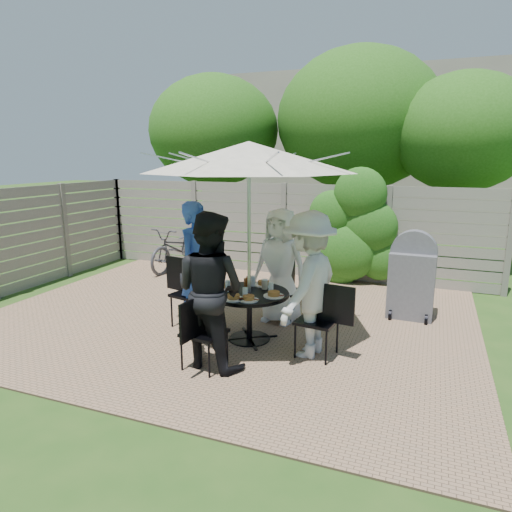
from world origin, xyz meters
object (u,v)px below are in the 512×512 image
at_px(plate_left, 226,286).
at_px(glass_left, 228,286).
at_px(chair_front, 204,347).
at_px(person_front, 210,291).
at_px(person_back, 280,266).
at_px(chair_left, 191,307).
at_px(plate_right, 274,295).
at_px(syrup_jug, 247,284).
at_px(person_right, 309,285).
at_px(plate_back, 263,284).
at_px(glass_back, 253,281).
at_px(chair_back, 284,302).
at_px(patio_table, 249,307).
at_px(plate_front, 234,298).
at_px(glass_front, 245,293).
at_px(person_left, 198,267).
at_px(plate_extra, 249,299).
at_px(bicycle, 179,248).
at_px(umbrella, 249,157).
at_px(bbq_grill, 412,278).
at_px(glass_right, 271,288).
at_px(coffee_cup, 265,285).
at_px(chair_right, 318,335).

relative_size(plate_left, glass_left, 1.86).
distance_m(chair_front, person_front, 0.64).
distance_m(person_back, chair_left, 1.38).
height_order(plate_left, plate_right, same).
distance_m(plate_right, syrup_jug, 0.43).
height_order(person_right, syrup_jug, person_right).
bearing_deg(person_right, person_back, -135.00).
height_order(plate_back, glass_back, glass_back).
xyz_separation_m(chair_back, person_front, (-0.31, -1.77, 0.63)).
bearing_deg(patio_table, chair_front, -100.02).
relative_size(plate_front, glass_front, 1.86).
relative_size(person_left, person_front, 1.00).
xyz_separation_m(chair_left, glass_left, (0.68, -0.23, 0.44)).
distance_m(plate_left, glass_back, 0.37).
bearing_deg(plate_left, person_front, -76.62).
xyz_separation_m(plate_extra, glass_back, (-0.18, 0.60, 0.05)).
xyz_separation_m(glass_back, glass_front, (0.12, -0.55, 0.00)).
relative_size(plate_back, plate_front, 1.00).
bearing_deg(glass_left, person_front, -80.37).
bearing_deg(bicycle, plate_front, -44.66).
height_order(plate_back, plate_right, same).
distance_m(umbrella, plate_back, 1.71).
xyz_separation_m(chair_front, bbq_grill, (2.07, 2.64, 0.34)).
height_order(chair_front, syrup_jug, chair_front).
height_order(chair_front, person_right, person_right).
height_order(plate_extra, bicycle, bicycle).
xyz_separation_m(plate_back, glass_back, (-0.12, -0.08, 0.05)).
xyz_separation_m(glass_left, glass_right, (0.55, 0.12, 0.00)).
bearing_deg(plate_right, glass_front, -144.56).
distance_m(glass_left, coffee_cup, 0.48).
xyz_separation_m(glass_back, bicycle, (-2.77, 2.72, -0.27)).
distance_m(chair_left, plate_left, 0.72).
relative_size(chair_back, chair_left, 0.90).
bearing_deg(person_left, umbrella, -90.00).
height_order(patio_table, person_right, person_right).
relative_size(person_front, glass_right, 12.81).
bearing_deg(bicycle, plate_left, -44.05).
relative_size(plate_extra, glass_right, 1.71).
bearing_deg(plate_right, coffee_cup, 129.70).
height_order(chair_left, plate_left, chair_left).
bearing_deg(glass_right, coffee_cup, 134.14).
bearing_deg(plate_right, person_front, -123.51).
height_order(plate_back, coffee_cup, coffee_cup).
height_order(plate_back, plate_extra, same).
bearing_deg(person_front, person_left, -45.00).
relative_size(chair_front, person_right, 0.50).
relative_size(plate_left, bbq_grill, 0.20).
bearing_deg(chair_right, coffee_cup, -16.58).
relative_size(plate_front, glass_right, 1.86).
bearing_deg(person_right, umbrella, -90.00).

